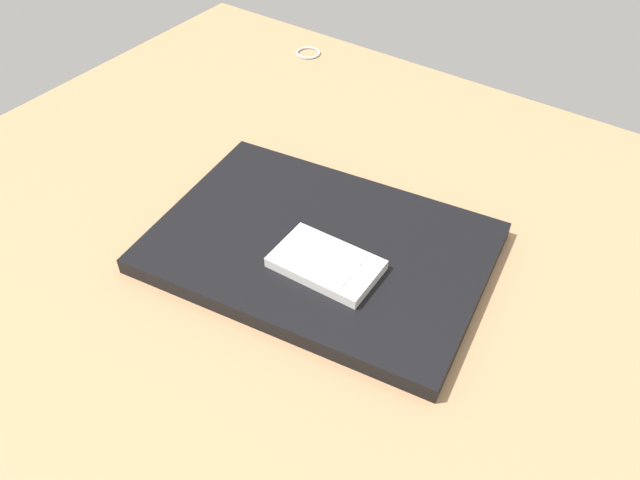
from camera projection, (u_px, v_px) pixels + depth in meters
desk_surface at (402, 282)px, 67.06cm from camera, size 120.00×80.00×3.00cm
laptop_closed at (320, 248)px, 67.39cm from camera, size 37.13×28.24×1.82cm
cell_phone_on_laptop at (326, 263)px, 63.55cm from camera, size 10.73×6.76×1.26cm
key_ring at (308, 53)px, 100.70cm from camera, size 3.86×3.86×0.36cm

